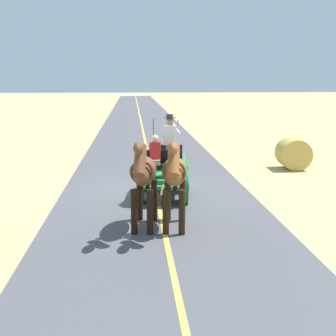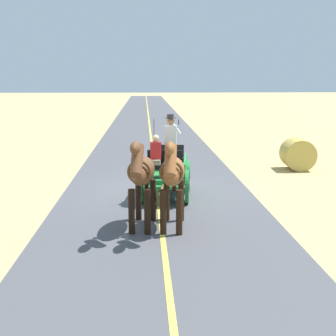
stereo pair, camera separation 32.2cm
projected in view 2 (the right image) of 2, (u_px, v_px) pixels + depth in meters
name	position (u px, v px, depth m)	size (l,w,h in m)	color
ground_plane	(157.00, 192.00, 14.94)	(200.00, 200.00, 0.00)	tan
road_surface	(157.00, 192.00, 14.94)	(5.86, 160.00, 0.01)	#4C4C51
road_centre_stripe	(157.00, 191.00, 14.93)	(0.12, 160.00, 0.00)	#DBCC4C
horse_drawn_carriage	(166.00, 170.00, 14.12)	(1.67, 4.52, 2.50)	#1E7233
horse_near_side	(172.00, 174.00, 11.03)	(0.74, 2.14, 2.21)	brown
horse_off_side	(142.00, 174.00, 11.08)	(0.76, 2.15, 2.21)	brown
hay_bale	(298.00, 154.00, 18.45)	(1.20, 1.20, 1.10)	gold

